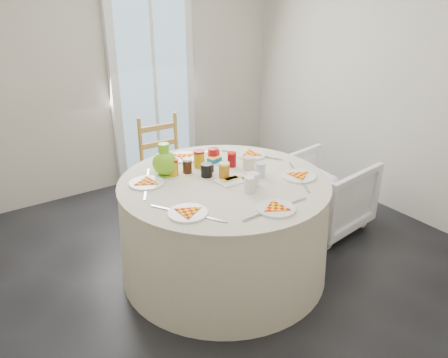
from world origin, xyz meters
TOP-DOWN VIEW (x-y plane):
  - floor at (0.00, 0.00)m, footprint 4.00×4.00m
  - wall_back at (0.00, 2.00)m, footprint 4.00×0.02m
  - wall_right at (2.00, 0.00)m, footprint 0.02×4.00m
  - glass_door at (0.40, 1.95)m, footprint 1.00×0.08m
  - table at (-0.03, -0.06)m, footprint 1.63×1.63m
  - wooden_chair at (0.07, 1.05)m, footprint 0.46×0.44m
  - armchair at (1.14, -0.01)m, footprint 0.77×0.81m
  - place_settings at (-0.03, -0.06)m, footprint 1.44×1.44m
  - jar_cluster at (-0.07, 0.19)m, footprint 0.58×0.35m
  - butter_tub at (0.12, 0.30)m, footprint 0.12×0.10m
  - green_pitcher at (-0.34, 0.29)m, footprint 0.19×0.19m
  - cheese_platter at (0.02, -0.10)m, footprint 0.25×0.16m
  - mugs_glasses at (0.09, -0.04)m, footprint 0.74×0.74m

SIDE VIEW (x-z plane):
  - floor at x=0.00m, z-range 0.00..0.00m
  - table at x=-0.03m, z-range -0.04..0.79m
  - armchair at x=1.14m, z-range 0.01..0.77m
  - wooden_chair at x=0.07m, z-range -0.02..0.96m
  - place_settings at x=-0.03m, z-range 0.76..0.78m
  - cheese_platter at x=0.02m, z-range 0.76..0.79m
  - butter_tub at x=0.12m, z-range 0.76..0.81m
  - mugs_glasses at x=0.09m, z-range 0.75..0.87m
  - jar_cluster at x=-0.07m, z-range 0.74..0.90m
  - green_pitcher at x=-0.34m, z-range 0.75..0.99m
  - glass_door at x=0.40m, z-range 0.00..2.10m
  - wall_back at x=0.00m, z-range 0.00..2.60m
  - wall_right at x=2.00m, z-range 0.00..2.60m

